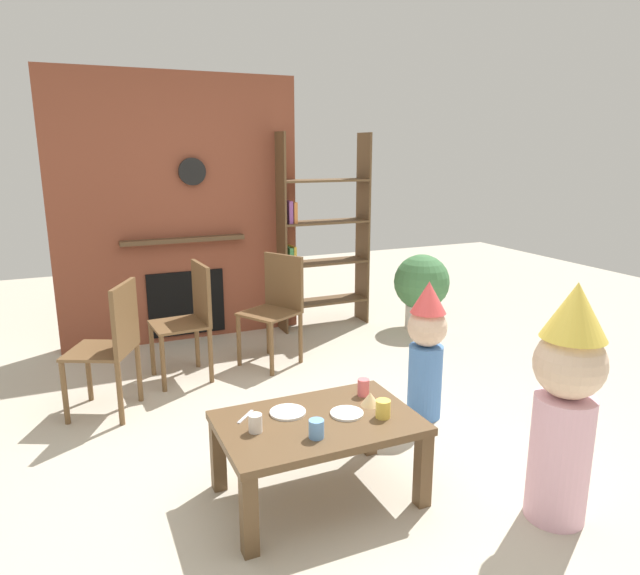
% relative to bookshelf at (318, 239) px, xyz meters
% --- Properties ---
extents(ground_plane, '(12.00, 12.00, 0.00)m').
position_rel_bookshelf_xyz_m(ground_plane, '(-1.02, -2.40, -0.89)').
color(ground_plane, '#BCB29E').
extents(brick_fireplace_feature, '(2.20, 0.28, 2.40)m').
position_rel_bookshelf_xyz_m(brick_fireplace_feature, '(-1.29, 0.20, 0.30)').
color(brick_fireplace_feature, brown).
rests_on(brick_fireplace_feature, ground_plane).
extents(bookshelf, '(0.90, 0.28, 1.90)m').
position_rel_bookshelf_xyz_m(bookshelf, '(0.00, 0.00, 0.00)').
color(bookshelf, brown).
rests_on(bookshelf, ground_plane).
extents(coffee_table, '(0.99, 0.64, 0.43)m').
position_rel_bookshelf_xyz_m(coffee_table, '(-1.18, -2.69, -0.53)').
color(coffee_table, brown).
rests_on(coffee_table, ground_plane).
extents(paper_cup_near_left, '(0.06, 0.06, 0.09)m').
position_rel_bookshelf_xyz_m(paper_cup_near_left, '(-0.84, -2.52, -0.41)').
color(paper_cup_near_left, '#E5666B').
rests_on(paper_cup_near_left, coffee_table).
extents(paper_cup_near_right, '(0.07, 0.07, 0.09)m').
position_rel_bookshelf_xyz_m(paper_cup_near_right, '(-1.26, -2.85, -0.41)').
color(paper_cup_near_right, '#669EE0').
rests_on(paper_cup_near_right, coffee_table).
extents(paper_cup_center, '(0.08, 0.08, 0.09)m').
position_rel_bookshelf_xyz_m(paper_cup_center, '(-0.87, -2.80, -0.41)').
color(paper_cup_center, '#F2CC4C').
rests_on(paper_cup_center, coffee_table).
extents(paper_cup_far_left, '(0.07, 0.07, 0.09)m').
position_rel_bookshelf_xyz_m(paper_cup_far_left, '(-1.50, -2.68, -0.41)').
color(paper_cup_far_left, silver).
rests_on(paper_cup_far_left, coffee_table).
extents(paper_plate_front, '(0.18, 0.18, 0.01)m').
position_rel_bookshelf_xyz_m(paper_plate_front, '(-1.29, -2.56, -0.45)').
color(paper_plate_front, white).
rests_on(paper_plate_front, coffee_table).
extents(paper_plate_rear, '(0.17, 0.17, 0.01)m').
position_rel_bookshelf_xyz_m(paper_plate_rear, '(-1.02, -2.70, -0.45)').
color(paper_plate_rear, white).
rests_on(paper_plate_rear, coffee_table).
extents(birthday_cake_slice, '(0.10, 0.10, 0.07)m').
position_rel_bookshelf_xyz_m(birthday_cake_slice, '(-0.86, -2.65, -0.42)').
color(birthday_cake_slice, '#EAC68C').
rests_on(birthday_cake_slice, coffee_table).
extents(table_fork, '(0.12, 0.12, 0.01)m').
position_rel_bookshelf_xyz_m(table_fork, '(-1.50, -2.52, -0.45)').
color(table_fork, silver).
rests_on(table_fork, coffee_table).
extents(child_with_cone_hat, '(0.33, 0.33, 1.18)m').
position_rel_bookshelf_xyz_m(child_with_cone_hat, '(-0.19, -3.30, -0.27)').
color(child_with_cone_hat, '#EAB2C6').
rests_on(child_with_cone_hat, ground_plane).
extents(child_in_pink, '(0.26, 0.26, 0.93)m').
position_rel_bookshelf_xyz_m(child_in_pink, '(-0.17, -2.14, -0.40)').
color(child_in_pink, '#4C7FC6').
rests_on(child_in_pink, ground_plane).
extents(dining_chair_left, '(0.53, 0.53, 0.90)m').
position_rel_bookshelf_xyz_m(dining_chair_left, '(-2.03, -1.25, -0.38)').
color(dining_chair_left, brown).
rests_on(dining_chair_left, ground_plane).
extents(dining_chair_middle, '(0.43, 0.43, 0.90)m').
position_rel_bookshelf_xyz_m(dining_chair_middle, '(-1.44, -0.83, -0.38)').
color(dining_chair_middle, brown).
rests_on(dining_chair_middle, ground_plane).
extents(dining_chair_right, '(0.54, 0.54, 0.90)m').
position_rel_bookshelf_xyz_m(dining_chair_right, '(-0.72, -0.77, -0.38)').
color(dining_chair_right, brown).
rests_on(dining_chair_right, ground_plane).
extents(potted_plant_tall, '(0.54, 0.54, 0.75)m').
position_rel_bookshelf_xyz_m(potted_plant_tall, '(0.89, -0.50, -0.45)').
color(potted_plant_tall, beige).
rests_on(potted_plant_tall, ground_plane).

